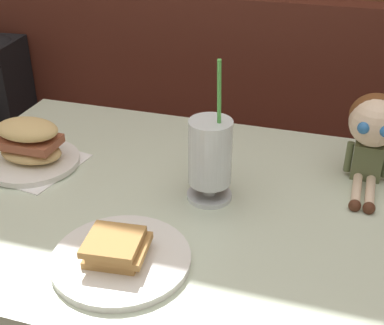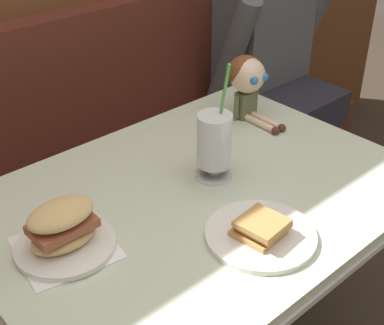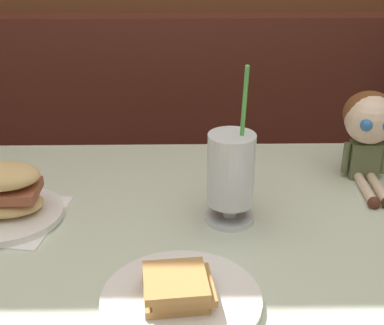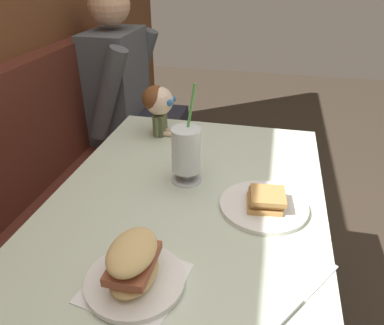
{
  "view_description": "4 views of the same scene",
  "coord_description": "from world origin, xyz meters",
  "views": [
    {
      "loc": [
        0.32,
        -0.7,
        1.36
      ],
      "look_at": [
        0.04,
        0.2,
        0.82
      ],
      "focal_mm": 48.7,
      "sensor_mm": 36.0,
      "label": 1
    },
    {
      "loc": [
        -0.76,
        -0.64,
        1.52
      ],
      "look_at": [
        -0.01,
        0.19,
        0.82
      ],
      "focal_mm": 50.77,
      "sensor_mm": 36.0,
      "label": 2
    },
    {
      "loc": [
        -0.01,
        -0.71,
        1.3
      ],
      "look_at": [
        0.01,
        0.26,
        0.84
      ],
      "focal_mm": 50.9,
      "sensor_mm": 36.0,
      "label": 3
    },
    {
      "loc": [
        -0.89,
        -0.03,
        1.37
      ],
      "look_at": [
        0.05,
        0.18,
        0.82
      ],
      "focal_mm": 34.67,
      "sensor_mm": 36.0,
      "label": 4
    }
  ],
  "objects": [
    {
      "name": "seated_doll",
      "position": [
        0.39,
        0.39,
        0.87
      ],
      "size": [
        0.12,
        0.22,
        0.2
      ],
      "color": "#5B6642",
      "rests_on": "diner_table"
    },
    {
      "name": "milkshake_glass",
      "position": [
        0.08,
        0.2,
        0.84
      ],
      "size": [
        0.1,
        0.1,
        0.32
      ],
      "color": "silver",
      "rests_on": "diner_table"
    },
    {
      "name": "sandwich_plate",
      "position": [
        -0.36,
        0.22,
        0.79
      ],
      "size": [
        0.23,
        0.23,
        0.12
      ],
      "color": "white",
      "rests_on": "diner_table"
    },
    {
      "name": "booth_bench",
      "position": [
        0.0,
        0.81,
        0.33
      ],
      "size": [
        2.6,
        0.48,
        1.0
      ],
      "color": "#512319",
      "rests_on": "ground"
    },
    {
      "name": "diner_table",
      "position": [
        0.0,
        0.18,
        0.54
      ],
      "size": [
        1.11,
        0.81,
        0.74
      ],
      "color": "beige",
      "rests_on": "ground"
    },
    {
      "name": "toast_plate",
      "position": [
        -0.02,
        -0.05,
        0.76
      ],
      "size": [
        0.25,
        0.25,
        0.06
      ],
      "color": "white",
      "rests_on": "diner_table"
    }
  ]
}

